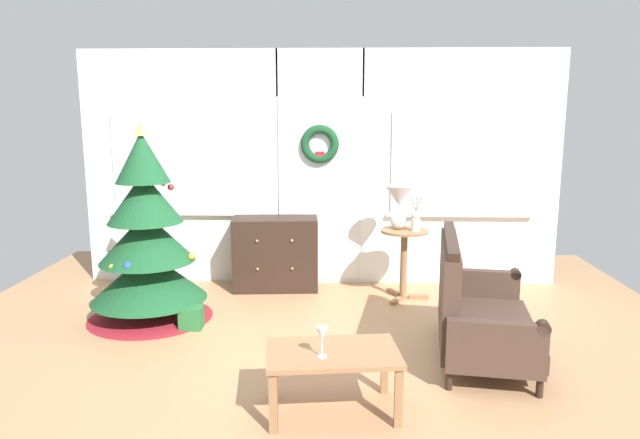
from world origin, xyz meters
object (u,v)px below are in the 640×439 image
object	(u,v)px
settee_sofa	(473,309)
wine_glass	(322,335)
flower_vase	(416,220)
coffee_table	(333,360)
dresser_cabinet	(276,253)
side_table	(404,250)
gift_box	(191,318)
christmas_tree	(147,247)
table_lamp	(399,201)

from	to	relation	value
settee_sofa	wine_glass	bearing A→B (deg)	-138.77
flower_vase	coffee_table	distance (m)	2.43
coffee_table	dresser_cabinet	bearing A→B (deg)	103.95
settee_sofa	side_table	size ratio (longest dim) A/B	2.04
settee_sofa	wine_glass	xyz separation A→B (m)	(-1.16, -1.01, 0.18)
dresser_cabinet	wine_glass	size ratio (longest dim) A/B	4.75
coffee_table	gift_box	size ratio (longest dim) A/B	4.56
settee_sofa	side_table	world-z (taller)	settee_sofa
dresser_cabinet	settee_sofa	xyz separation A→B (m)	(1.74, -1.69, -0.01)
settee_sofa	gift_box	bearing A→B (deg)	168.33
christmas_tree	settee_sofa	size ratio (longest dim) A/B	1.23
dresser_cabinet	side_table	xyz separation A→B (m)	(1.34, -0.30, 0.12)
christmas_tree	gift_box	distance (m)	0.78
christmas_tree	wine_glass	distance (m)	2.42
table_lamp	wine_glass	distance (m)	2.57
wine_glass	gift_box	xyz separation A→B (m)	(-1.20, 1.50, -0.46)
dresser_cabinet	settee_sofa	bearing A→B (deg)	-44.13
settee_sofa	gift_box	xyz separation A→B (m)	(-2.36, 0.49, -0.28)
side_table	table_lamp	size ratio (longest dim) A/B	1.64
dresser_cabinet	table_lamp	xyz separation A→B (m)	(1.28, -0.26, 0.62)
side_table	coffee_table	distance (m)	2.41
christmas_tree	wine_glass	size ratio (longest dim) A/B	9.27
table_lamp	wine_glass	bearing A→B (deg)	-106.07
coffee_table	wine_glass	bearing A→B (deg)	-125.06
flower_vase	coffee_table	bearing A→B (deg)	-109.54
flower_vase	dresser_cabinet	bearing A→B (deg)	165.85
dresser_cabinet	side_table	distance (m)	1.38
christmas_tree	dresser_cabinet	xyz separation A→B (m)	(1.07, 0.94, -0.28)
coffee_table	wine_glass	distance (m)	0.23
flower_vase	coffee_table	world-z (taller)	flower_vase
christmas_tree	table_lamp	bearing A→B (deg)	15.98
christmas_tree	table_lamp	world-z (taller)	christmas_tree
settee_sofa	table_lamp	size ratio (longest dim) A/B	3.34
christmas_tree	gift_box	bearing A→B (deg)	-29.83
settee_sofa	christmas_tree	bearing A→B (deg)	165.13
dresser_cabinet	wine_glass	distance (m)	2.77
dresser_cabinet	wine_glass	bearing A→B (deg)	-77.85
side_table	table_lamp	distance (m)	0.50
settee_sofa	gift_box	world-z (taller)	settee_sofa
settee_sofa	flower_vase	world-z (taller)	flower_vase
christmas_tree	dresser_cabinet	size ratio (longest dim) A/B	1.95
gift_box	coffee_table	bearing A→B (deg)	-47.93
table_lamp	side_table	bearing A→B (deg)	-33.69
christmas_tree	settee_sofa	bearing A→B (deg)	-14.87
table_lamp	settee_sofa	bearing A→B (deg)	-72.26
gift_box	settee_sofa	bearing A→B (deg)	-11.67
side_table	settee_sofa	bearing A→B (deg)	-74.05
settee_sofa	wine_glass	distance (m)	1.55
gift_box	table_lamp	bearing A→B (deg)	26.11
dresser_cabinet	flower_vase	xyz separation A→B (m)	(1.44, -0.36, 0.45)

